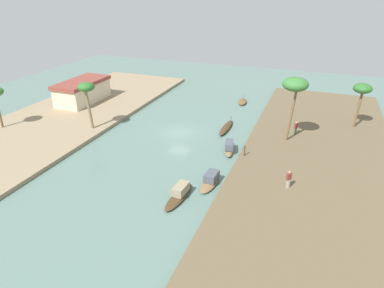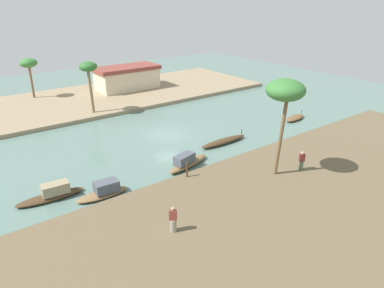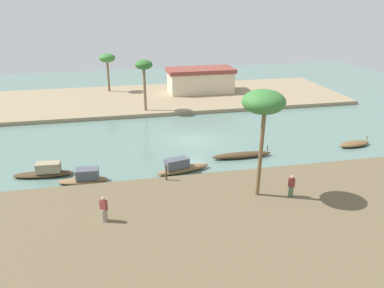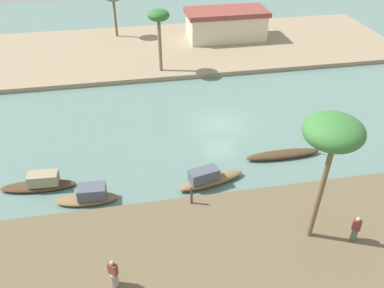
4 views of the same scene
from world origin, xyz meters
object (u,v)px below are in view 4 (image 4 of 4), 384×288
at_px(sampan_with_tall_canopy, 283,154).
at_px(palm_tree_right_tall, 159,19).
at_px(sampan_foreground, 89,196).
at_px(person_on_near_bank, 114,275).
at_px(person_by_mooring, 355,230).
at_px(sampan_upstream_small, 209,179).
at_px(sampan_near_left_bank, 40,183).
at_px(mooring_post, 192,195).
at_px(palm_tree_left_near, 333,134).
at_px(riverside_building, 226,24).

height_order(sampan_with_tall_canopy, palm_tree_right_tall, palm_tree_right_tall).
bearing_deg(sampan_foreground, person_on_near_bank, -75.68).
distance_m(person_by_mooring, palm_tree_right_tall, 25.85).
bearing_deg(sampan_upstream_small, person_by_mooring, -59.13).
height_order(sampan_near_left_bank, person_on_near_bank, person_on_near_bank).
bearing_deg(sampan_foreground, palm_tree_right_tall, 73.12).
relative_size(sampan_with_tall_canopy, sampan_foreground, 1.42).
height_order(sampan_near_left_bank, mooring_post, mooring_post).
relative_size(person_on_near_bank, palm_tree_right_tall, 0.28).
bearing_deg(sampan_foreground, mooring_post, -13.47).
xyz_separation_m(sampan_near_left_bank, person_by_mooring, (17.01, -8.17, 0.75)).
relative_size(person_by_mooring, palm_tree_right_tall, 0.27).
relative_size(sampan_foreground, mooring_post, 3.19).
height_order(mooring_post, palm_tree_right_tall, palm_tree_right_tall).
bearing_deg(mooring_post, palm_tree_right_tall, 87.96).
height_order(person_on_near_bank, mooring_post, person_on_near_bank).
xyz_separation_m(sampan_with_tall_canopy, mooring_post, (-7.34, -4.03, 0.80)).
bearing_deg(palm_tree_right_tall, palm_tree_left_near, -77.97).
bearing_deg(palm_tree_left_near, riverside_building, 83.70).
bearing_deg(mooring_post, sampan_with_tall_canopy, 28.79).
bearing_deg(person_by_mooring, sampan_foreground, 10.94).
bearing_deg(sampan_foreground, sampan_with_tall_canopy, 12.85).
height_order(sampan_foreground, person_by_mooring, person_by_mooring).
xyz_separation_m(sampan_foreground, sampan_near_left_bank, (-3.06, 1.87, -0.02)).
relative_size(sampan_with_tall_canopy, sampan_upstream_small, 1.16).
xyz_separation_m(sampan_near_left_bank, mooring_post, (9.06, -3.69, 0.63)).
bearing_deg(palm_tree_left_near, sampan_foreground, 154.07).
relative_size(sampan_with_tall_canopy, sampan_near_left_bank, 1.14).
relative_size(sampan_upstream_small, person_by_mooring, 2.96).
relative_size(sampan_upstream_small, palm_tree_left_near, 0.62).
bearing_deg(person_by_mooring, sampan_near_left_bank, 9.60).
relative_size(sampan_upstream_small, palm_tree_right_tall, 0.79).
height_order(sampan_upstream_small, mooring_post, mooring_post).
height_order(sampan_upstream_small, person_on_near_bank, person_on_near_bank).
height_order(sampan_with_tall_canopy, mooring_post, mooring_post).
distance_m(sampan_with_tall_canopy, person_on_near_bank, 15.09).
bearing_deg(palm_tree_left_near, sampan_near_left_bank, 152.90).
height_order(sampan_upstream_small, riverside_building, riverside_building).
xyz_separation_m(sampan_upstream_small, palm_tree_left_near, (4.28, -5.97, 6.55)).
bearing_deg(sampan_near_left_bank, sampan_upstream_small, -5.03).
distance_m(person_by_mooring, mooring_post, 9.13).
xyz_separation_m(mooring_post, palm_tree_right_tall, (0.71, 19.94, 4.45)).
distance_m(sampan_foreground, palm_tree_right_tall, 19.98).
bearing_deg(sampan_with_tall_canopy, mooring_post, -151.23).
relative_size(palm_tree_left_near, palm_tree_right_tall, 1.26).
bearing_deg(sampan_upstream_small, palm_tree_right_tall, 78.93).
bearing_deg(person_by_mooring, person_on_near_bank, 37.81).
relative_size(sampan_foreground, riverside_building, 0.41).
bearing_deg(person_by_mooring, riverside_building, -57.09).
relative_size(sampan_near_left_bank, sampan_upstream_small, 1.02).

